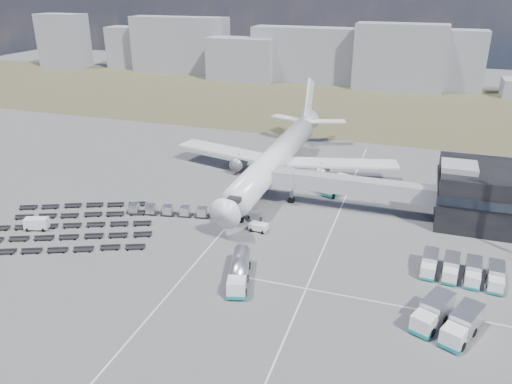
% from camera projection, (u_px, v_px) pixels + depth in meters
% --- Properties ---
extents(ground, '(420.00, 420.00, 0.00)m').
position_uv_depth(ground, '(223.00, 245.00, 82.88)').
color(ground, '#565659').
rests_on(ground, ground).
extents(grass_strip, '(420.00, 90.00, 0.01)m').
position_uv_depth(grass_strip, '(339.00, 103.00, 178.83)').
color(grass_strip, brown).
rests_on(grass_strip, ground).
extents(lane_markings, '(47.12, 110.00, 0.01)m').
position_uv_depth(lane_markings, '(285.00, 246.00, 82.62)').
color(lane_markings, silver).
rests_on(lane_markings, ground).
extents(jet_bridge, '(30.30, 3.80, 7.05)m').
position_uv_depth(jet_bridge, '(342.00, 185.00, 94.04)').
color(jet_bridge, '#939399').
rests_on(jet_bridge, ground).
extents(airliner, '(51.59, 64.53, 17.62)m').
position_uv_depth(airliner, '(278.00, 156.00, 109.06)').
color(airliner, white).
rests_on(airliner, ground).
extents(skyline, '(305.70, 27.31, 25.64)m').
position_uv_depth(skyline, '(320.00, 56.00, 212.72)').
color(skyline, gray).
rests_on(skyline, ground).
extents(fuel_tanker, '(5.25, 10.76, 3.37)m').
position_uv_depth(fuel_tanker, '(239.00, 271.00, 72.38)').
color(fuel_tanker, white).
rests_on(fuel_tanker, ground).
extents(pushback_tug, '(3.30, 2.05, 1.43)m').
position_uv_depth(pushback_tug, '(259.00, 227.00, 87.35)').
color(pushback_tug, white).
rests_on(pushback_tug, ground).
extents(utility_van, '(4.40, 2.99, 2.18)m').
position_uv_depth(utility_van, '(37.00, 224.00, 87.70)').
color(utility_van, white).
rests_on(utility_van, ground).
extents(catering_truck, '(5.21, 7.34, 3.12)m').
position_uv_depth(catering_truck, '(336.00, 186.00, 102.64)').
color(catering_truck, white).
rests_on(catering_truck, ground).
extents(service_trucks_near, '(8.97, 9.63, 3.10)m').
position_uv_depth(service_trucks_near, '(447.00, 319.00, 62.18)').
color(service_trucks_near, white).
rests_on(service_trucks_near, ground).
extents(service_trucks_far, '(11.75, 7.12, 2.51)m').
position_uv_depth(service_trucks_far, '(462.00, 270.00, 73.26)').
color(service_trucks_far, white).
rests_on(service_trucks_far, ground).
extents(uld_row, '(25.56, 6.43, 1.74)m').
position_uv_depth(uld_row, '(194.00, 212.00, 92.48)').
color(uld_row, black).
rests_on(uld_row, ground).
extents(baggage_dollies, '(32.19, 28.00, 0.75)m').
position_uv_depth(baggage_dollies, '(71.00, 226.00, 88.59)').
color(baggage_dollies, black).
rests_on(baggage_dollies, ground).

